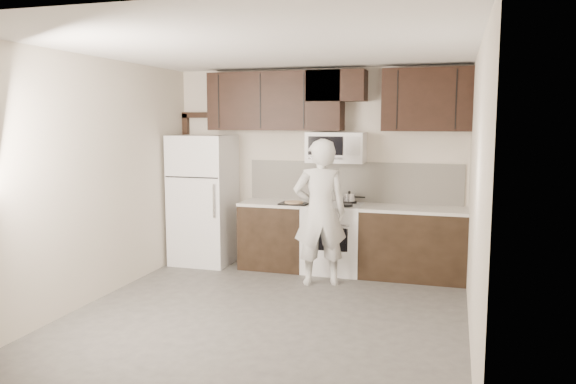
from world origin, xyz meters
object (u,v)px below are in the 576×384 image
at_px(stove, 333,238).
at_px(microwave, 336,147).
at_px(person, 320,212).
at_px(refrigerator, 204,200).

relative_size(stove, microwave, 1.24).
distance_m(microwave, person, 1.05).
bearing_deg(stove, microwave, 90.10).
bearing_deg(microwave, stove, -89.90).
relative_size(refrigerator, person, 1.01).
bearing_deg(person, refrigerator, -38.99).
relative_size(microwave, person, 0.42).
distance_m(microwave, refrigerator, 2.00).
distance_m(stove, microwave, 1.20).
xyz_separation_m(stove, refrigerator, (-1.85, -0.05, 0.44)).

